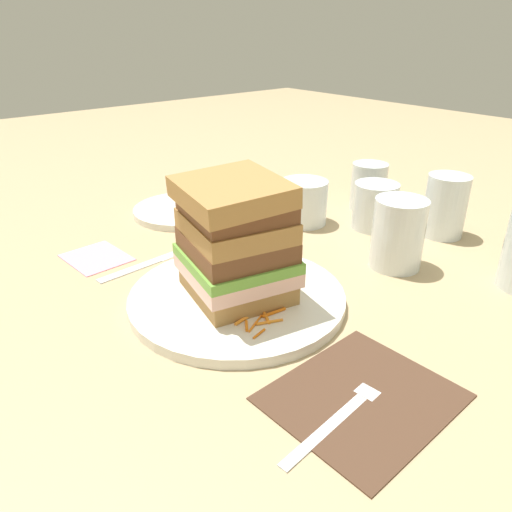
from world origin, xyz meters
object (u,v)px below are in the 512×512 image
object	(u,v)px
empty_tumbler_3	(368,186)
napkin_pink	(96,257)
knife	(158,259)
sandwich	(236,240)
fork	(348,406)
main_plate	(237,297)
napkin_dark	(362,396)
empty_tumbler_0	(445,206)
empty_tumbler_1	(304,202)
juice_glass	(398,237)
empty_tumbler_2	(375,206)
side_plate	(183,210)

from	to	relation	value
empty_tumbler_3	napkin_pink	distance (m)	0.48
knife	napkin_pink	size ratio (longest dim) A/B	2.18
sandwich	fork	world-z (taller)	sandwich
main_plate	napkin_dark	distance (m)	0.21
empty_tumbler_0	napkin_pink	world-z (taller)	empty_tumbler_0
sandwich	empty_tumbler_1	distance (m)	0.28
sandwich	juice_glass	xyz separation A→B (m)	(0.06, 0.23, -0.04)
empty_tumbler_1	sandwich	bearing A→B (deg)	-61.56
sandwich	empty_tumbler_1	bearing A→B (deg)	118.44
fork	napkin_pink	bearing A→B (deg)	-174.48
napkin_dark	empty_tumbler_0	size ratio (longest dim) A/B	1.64
knife	empty_tumbler_2	size ratio (longest dim) A/B	2.67
fork	side_plate	world-z (taller)	side_plate
empty_tumbler_2	napkin_dark	bearing A→B (deg)	-53.55
napkin_pink	empty_tumbler_0	bearing A→B (deg)	59.16
sandwich	juice_glass	size ratio (longest dim) A/B	1.50
napkin_dark	empty_tumbler_1	distance (m)	0.43
knife	side_plate	size ratio (longest dim) A/B	1.16
main_plate	knife	bearing A→B (deg)	-174.35
empty_tumbler_0	empty_tumbler_3	world-z (taller)	empty_tumbler_0
empty_tumbler_0	side_plate	distance (m)	0.44
knife	empty_tumbler_1	distance (m)	0.27
empty_tumbler_2	side_plate	bearing A→B (deg)	-141.52
sandwich	fork	bearing A→B (deg)	-10.43
sandwich	empty_tumbler_3	distance (m)	0.40
knife	napkin_pink	distance (m)	0.09
napkin_dark	knife	xyz separation A→B (m)	(-0.37, 0.00, 0.00)
empty_tumbler_2	side_plate	size ratio (longest dim) A/B	0.43
juice_glass	napkin_pink	xyz separation A→B (m)	(-0.29, -0.31, -0.04)
main_plate	fork	distance (m)	0.21
main_plate	napkin_dark	world-z (taller)	main_plate
sandwich	knife	distance (m)	0.18
fork	empty_tumbler_0	distance (m)	0.45
fork	empty_tumbler_1	world-z (taller)	empty_tumbler_1
napkin_dark	napkin_pink	size ratio (longest dim) A/B	1.74
empty_tumbler_1	side_plate	xyz separation A→B (m)	(-0.17, -0.13, -0.03)
knife	napkin_pink	bearing A→B (deg)	-134.66
juice_glass	empty_tumbler_2	xyz separation A→B (m)	(-0.11, 0.09, -0.01)
knife	main_plate	bearing A→B (deg)	5.65
knife	empty_tumbler_3	bearing A→B (deg)	82.11
main_plate	juice_glass	world-z (taller)	juice_glass
napkin_dark	juice_glass	bearing A→B (deg)	119.98
knife	empty_tumbler_3	distance (m)	0.41
knife	side_plate	bearing A→B (deg)	136.83
empty_tumbler_0	fork	bearing A→B (deg)	-68.82
sandwich	napkin_dark	bearing A→B (deg)	-4.44
empty_tumbler_0	napkin_pink	xyz separation A→B (m)	(-0.27, -0.46, -0.05)
empty_tumbler_2	empty_tumbler_0	bearing A→B (deg)	33.39
fork	empty_tumbler_0	bearing A→B (deg)	111.18
juice_glass	napkin_pink	size ratio (longest dim) A/B	1.06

